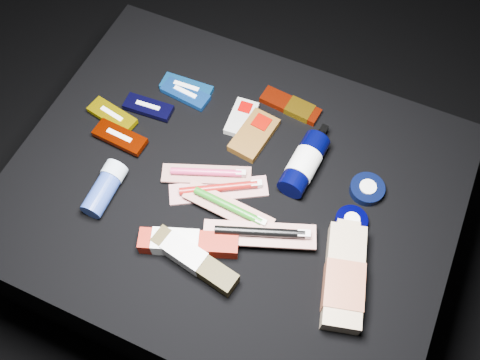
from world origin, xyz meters
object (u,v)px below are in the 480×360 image
at_px(bodywash_bottle, 344,279).
at_px(deodorant_stick, 105,188).
at_px(lotion_bottle, 304,164).
at_px(toothpaste_carton_red, 184,243).

relative_size(bodywash_bottle, deodorant_stick, 1.85).
height_order(lotion_bottle, deodorant_stick, lotion_bottle).
bearing_deg(toothpaste_carton_red, bodywash_bottle, -10.05).
xyz_separation_m(bodywash_bottle, deodorant_stick, (-0.54, -0.02, 0.00)).
height_order(lotion_bottle, bodywash_bottle, lotion_bottle).
bearing_deg(deodorant_stick, toothpaste_carton_red, -12.70).
bearing_deg(bodywash_bottle, lotion_bottle, 113.42).
height_order(bodywash_bottle, deodorant_stick, deodorant_stick).
relative_size(lotion_bottle, deodorant_stick, 1.56).
xyz_separation_m(bodywash_bottle, toothpaste_carton_red, (-0.33, -0.06, -0.00)).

